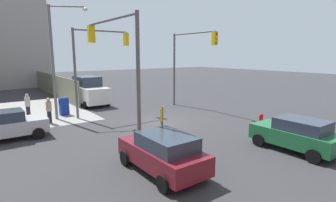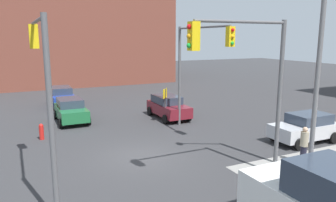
{
  "view_description": "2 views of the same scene",
  "coord_description": "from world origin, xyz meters",
  "px_view_note": "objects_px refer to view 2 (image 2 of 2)",
  "views": [
    {
      "loc": [
        -14.6,
        10.33,
        4.64
      ],
      "look_at": [
        -1.34,
        0.53,
        1.72
      ],
      "focal_mm": 28.0,
      "sensor_mm": 36.0,
      "label": 1
    },
    {
      "loc": [
        14.57,
        -5.41,
        5.8
      ],
      "look_at": [
        -2.08,
        2.51,
        2.22
      ],
      "focal_mm": 35.0,
      "sensor_mm": 36.0,
      "label": 2
    }
  ],
  "objects_px": {
    "sedan_blue": "(62,96)",
    "pedestrian_crossing": "(304,145)",
    "fire_hydrant": "(41,131)",
    "street_lamp_corner": "(309,65)",
    "traffic_signal_se_corner": "(42,72)",
    "mailbox_blue": "(317,169)",
    "traffic_signal_nw_corner": "(197,57)",
    "traffic_signal_ne_corner": "(249,70)",
    "hatchback_maroon": "(168,107)",
    "sedan_silver": "(305,127)",
    "coupe_green": "(71,110)"
  },
  "relations": [
    {
      "from": "mailbox_blue",
      "to": "coupe_green",
      "type": "xyz_separation_m",
      "value": [
        -14.67,
        -6.97,
        0.08
      ]
    },
    {
      "from": "traffic_signal_nw_corner",
      "to": "coupe_green",
      "type": "distance_m",
      "value": 9.73
    },
    {
      "from": "traffic_signal_ne_corner",
      "to": "hatchback_maroon",
      "type": "height_order",
      "value": "traffic_signal_ne_corner"
    },
    {
      "from": "hatchback_maroon",
      "to": "sedan_blue",
      "type": "bearing_deg",
      "value": -140.54
    },
    {
      "from": "traffic_signal_se_corner",
      "to": "pedestrian_crossing",
      "type": "distance_m",
      "value": 11.73
    },
    {
      "from": "street_lamp_corner",
      "to": "traffic_signal_se_corner",
      "type": "bearing_deg",
      "value": -104.3
    },
    {
      "from": "traffic_signal_nw_corner",
      "to": "sedan_silver",
      "type": "distance_m",
      "value": 7.32
    },
    {
      "from": "sedan_blue",
      "to": "pedestrian_crossing",
      "type": "bearing_deg",
      "value": 24.02
    },
    {
      "from": "traffic_signal_nw_corner",
      "to": "street_lamp_corner",
      "type": "height_order",
      "value": "street_lamp_corner"
    },
    {
      "from": "fire_hydrant",
      "to": "sedan_blue",
      "type": "bearing_deg",
      "value": 165.5
    },
    {
      "from": "fire_hydrant",
      "to": "hatchback_maroon",
      "type": "xyz_separation_m",
      "value": [
        -1.57,
        8.85,
        0.36
      ]
    },
    {
      "from": "sedan_blue",
      "to": "pedestrian_crossing",
      "type": "relative_size",
      "value": 2.38
    },
    {
      "from": "traffic_signal_nw_corner",
      "to": "traffic_signal_ne_corner",
      "type": "xyz_separation_m",
      "value": [
        6.77,
        -1.68,
        -0.08
      ]
    },
    {
      "from": "traffic_signal_se_corner",
      "to": "sedan_blue",
      "type": "height_order",
      "value": "traffic_signal_se_corner"
    },
    {
      "from": "pedestrian_crossing",
      "to": "coupe_green",
      "type": "bearing_deg",
      "value": 138.73
    },
    {
      "from": "traffic_signal_nw_corner",
      "to": "sedan_silver",
      "type": "bearing_deg",
      "value": 48.78
    },
    {
      "from": "sedan_blue",
      "to": "sedan_silver",
      "type": "bearing_deg",
      "value": 34.1
    },
    {
      "from": "sedan_silver",
      "to": "coupe_green",
      "type": "relative_size",
      "value": 0.97
    },
    {
      "from": "fire_hydrant",
      "to": "pedestrian_crossing",
      "type": "distance_m",
      "value": 14.12
    },
    {
      "from": "traffic_signal_ne_corner",
      "to": "mailbox_blue",
      "type": "relative_size",
      "value": 4.55
    },
    {
      "from": "pedestrian_crossing",
      "to": "traffic_signal_se_corner",
      "type": "bearing_deg",
      "value": -173.91
    },
    {
      "from": "mailbox_blue",
      "to": "fire_hydrant",
      "type": "distance_m",
      "value": 14.5
    },
    {
      "from": "traffic_signal_se_corner",
      "to": "traffic_signal_ne_corner",
      "type": "height_order",
      "value": "same"
    },
    {
      "from": "fire_hydrant",
      "to": "sedan_silver",
      "type": "height_order",
      "value": "sedan_silver"
    },
    {
      "from": "traffic_signal_se_corner",
      "to": "coupe_green",
      "type": "distance_m",
      "value": 11.86
    },
    {
      "from": "hatchback_maroon",
      "to": "pedestrian_crossing",
      "type": "bearing_deg",
      "value": 9.76
    },
    {
      "from": "hatchback_maroon",
      "to": "pedestrian_crossing",
      "type": "height_order",
      "value": "pedestrian_crossing"
    },
    {
      "from": "traffic_signal_se_corner",
      "to": "street_lamp_corner",
      "type": "distance_m",
      "value": 10.29
    },
    {
      "from": "traffic_signal_nw_corner",
      "to": "mailbox_blue",
      "type": "relative_size",
      "value": 4.55
    },
    {
      "from": "traffic_signal_ne_corner",
      "to": "sedan_blue",
      "type": "height_order",
      "value": "traffic_signal_ne_corner"
    },
    {
      "from": "mailbox_blue",
      "to": "pedestrian_crossing",
      "type": "xyz_separation_m",
      "value": [
        -2.0,
        1.5,
        0.17
      ]
    },
    {
      "from": "street_lamp_corner",
      "to": "sedan_silver",
      "type": "bearing_deg",
      "value": 130.42
    },
    {
      "from": "mailbox_blue",
      "to": "fire_hydrant",
      "type": "bearing_deg",
      "value": -140.6
    },
    {
      "from": "coupe_green",
      "to": "sedan_blue",
      "type": "height_order",
      "value": "same"
    },
    {
      "from": "sedan_silver",
      "to": "pedestrian_crossing",
      "type": "relative_size",
      "value": 2.19
    },
    {
      "from": "traffic_signal_nw_corner",
      "to": "pedestrian_crossing",
      "type": "bearing_deg",
      "value": 17.17
    },
    {
      "from": "traffic_signal_ne_corner",
      "to": "mailbox_blue",
      "type": "bearing_deg",
      "value": 51.99
    },
    {
      "from": "hatchback_maroon",
      "to": "sedan_blue",
      "type": "xyz_separation_m",
      "value": [
        -7.8,
        -6.42,
        0.0
      ]
    },
    {
      "from": "pedestrian_crossing",
      "to": "traffic_signal_nw_corner",
      "type": "bearing_deg",
      "value": 122.13
    },
    {
      "from": "traffic_signal_nw_corner",
      "to": "sedan_blue",
      "type": "bearing_deg",
      "value": -152.58
    },
    {
      "from": "mailbox_blue",
      "to": "street_lamp_corner",
      "type": "bearing_deg",
      "value": 158.0
    },
    {
      "from": "street_lamp_corner",
      "to": "fire_hydrant",
      "type": "distance_m",
      "value": 14.56
    },
    {
      "from": "traffic_signal_se_corner",
      "to": "sedan_blue",
      "type": "bearing_deg",
      "value": 170.82
    },
    {
      "from": "street_lamp_corner",
      "to": "fire_hydrant",
      "type": "relative_size",
      "value": 8.51
    },
    {
      "from": "street_lamp_corner",
      "to": "pedestrian_crossing",
      "type": "height_order",
      "value": "street_lamp_corner"
    },
    {
      "from": "fire_hydrant",
      "to": "hatchback_maroon",
      "type": "distance_m",
      "value": 8.99
    },
    {
      "from": "traffic_signal_nw_corner",
      "to": "hatchback_maroon",
      "type": "height_order",
      "value": "traffic_signal_nw_corner"
    },
    {
      "from": "traffic_signal_nw_corner",
      "to": "hatchback_maroon",
      "type": "bearing_deg",
      "value": 178.04
    },
    {
      "from": "traffic_signal_se_corner",
      "to": "coupe_green",
      "type": "xyz_separation_m",
      "value": [
        -10.95,
        2.53,
        -3.78
      ]
    },
    {
      "from": "traffic_signal_nw_corner",
      "to": "fire_hydrant",
      "type": "height_order",
      "value": "traffic_signal_nw_corner"
    }
  ]
}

